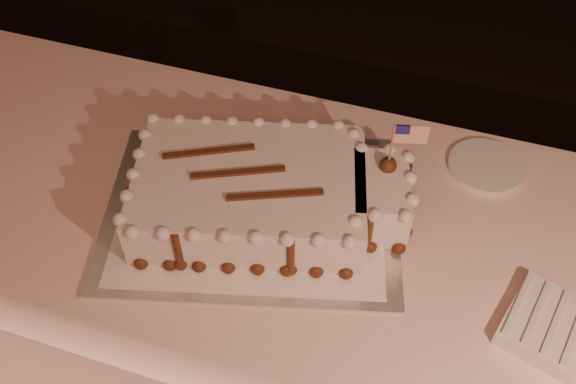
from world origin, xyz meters
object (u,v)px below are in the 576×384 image
(sheet_cake, at_px, (266,193))
(side_plate, at_px, (486,166))
(banquet_table, at_px, (305,321))
(cake_board, at_px, (252,212))
(napkin_stack, at_px, (571,337))

(sheet_cake, distance_m, side_plate, 0.51)
(banquet_table, relative_size, sheet_cake, 4.01)
(cake_board, xyz_separation_m, napkin_stack, (0.64, -0.10, 0.01))
(sheet_cake, relative_size, napkin_stack, 2.25)
(banquet_table, xyz_separation_m, napkin_stack, (0.52, -0.10, 0.39))
(napkin_stack, bearing_deg, sheet_cake, 169.63)
(banquet_table, height_order, sheet_cake, sheet_cake)
(cake_board, bearing_deg, side_plate, 17.27)
(banquet_table, relative_size, side_plate, 14.34)
(banquet_table, xyz_separation_m, cake_board, (-0.13, 0.00, 0.38))
(banquet_table, distance_m, side_plate, 0.58)
(napkin_stack, bearing_deg, side_plate, 116.41)
(banquet_table, distance_m, napkin_stack, 0.66)
(sheet_cake, height_order, napkin_stack, sheet_cake)
(cake_board, distance_m, side_plate, 0.53)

